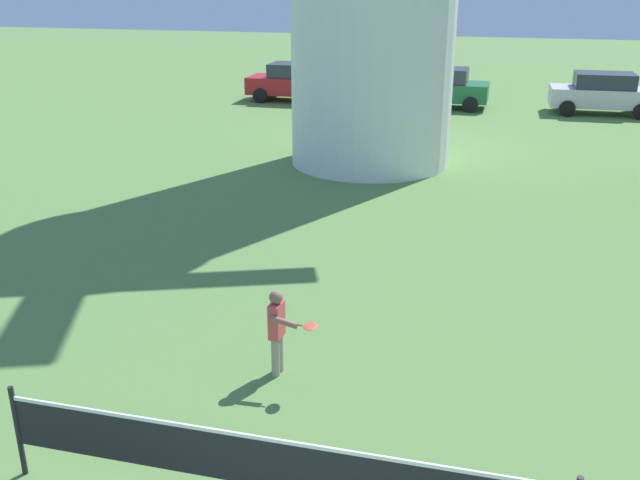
{
  "coord_description": "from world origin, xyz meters",
  "views": [
    {
      "loc": [
        1.49,
        -3.17,
        5.17
      ],
      "look_at": [
        -0.42,
        4.21,
        2.28
      ],
      "focal_mm": 39.92,
      "sensor_mm": 36.0,
      "label": 1
    }
  ],
  "objects_px": {
    "parked_car_green": "(440,87)",
    "parked_car_silver": "(603,93)",
    "tennis_net": "(269,464)",
    "parked_car_red": "(299,82)",
    "player_far": "(278,328)"
  },
  "relations": [
    {
      "from": "tennis_net",
      "to": "player_far",
      "type": "relative_size",
      "value": 4.62
    },
    {
      "from": "parked_car_red",
      "to": "parked_car_silver",
      "type": "relative_size",
      "value": 1.1
    },
    {
      "from": "tennis_net",
      "to": "parked_car_silver",
      "type": "bearing_deg",
      "value": 76.94
    },
    {
      "from": "parked_car_red",
      "to": "parked_car_green",
      "type": "xyz_separation_m",
      "value": [
        5.88,
        0.0,
        -0.0
      ]
    },
    {
      "from": "player_far",
      "to": "parked_car_green",
      "type": "height_order",
      "value": "parked_car_green"
    },
    {
      "from": "parked_car_red",
      "to": "tennis_net",
      "type": "bearing_deg",
      "value": -74.63
    },
    {
      "from": "tennis_net",
      "to": "parked_car_red",
      "type": "relative_size",
      "value": 1.34
    },
    {
      "from": "tennis_net",
      "to": "player_far",
      "type": "height_order",
      "value": "player_far"
    },
    {
      "from": "player_far",
      "to": "parked_car_red",
      "type": "distance_m",
      "value": 21.88
    },
    {
      "from": "tennis_net",
      "to": "parked_car_silver",
      "type": "distance_m",
      "value": 24.52
    },
    {
      "from": "player_far",
      "to": "parked_car_green",
      "type": "bearing_deg",
      "value": 89.74
    },
    {
      "from": "player_far",
      "to": "parked_car_red",
      "type": "relative_size",
      "value": 0.29
    },
    {
      "from": "player_far",
      "to": "parked_car_green",
      "type": "xyz_separation_m",
      "value": [
        0.1,
        21.1,
        0.11
      ]
    },
    {
      "from": "tennis_net",
      "to": "parked_car_silver",
      "type": "xyz_separation_m",
      "value": [
        5.54,
        23.88,
        0.12
      ]
    },
    {
      "from": "parked_car_green",
      "to": "parked_car_silver",
      "type": "xyz_separation_m",
      "value": [
        6.2,
        0.09,
        0.0
      ]
    }
  ]
}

